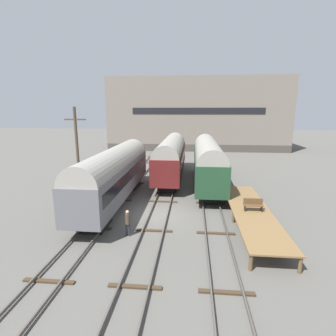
{
  "coord_description": "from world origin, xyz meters",
  "views": [
    {
      "loc": [
        2.61,
        -19.77,
        8.26
      ],
      "look_at": [
        0.0,
        7.68,
        2.2
      ],
      "focal_mm": 28.0,
      "sensor_mm": 36.0,
      "label": 1
    }
  ],
  "objects_px": {
    "train_car_green": "(208,160)",
    "train_car_maroon": "(171,155)",
    "train_car_grey": "(114,172)",
    "person_worker": "(128,221)",
    "utility_pole": "(78,156)",
    "bench": "(253,204)"
  },
  "relations": [
    {
      "from": "train_car_green",
      "to": "train_car_maroon",
      "type": "bearing_deg",
      "value": 146.41
    },
    {
      "from": "train_car_green",
      "to": "train_car_grey",
      "type": "bearing_deg",
      "value": -142.91
    },
    {
      "from": "person_worker",
      "to": "utility_pole",
      "type": "bearing_deg",
      "value": 136.69
    },
    {
      "from": "train_car_grey",
      "to": "person_worker",
      "type": "xyz_separation_m",
      "value": [
        2.7,
        -6.25,
        -1.75
      ]
    },
    {
      "from": "utility_pole",
      "to": "train_car_green",
      "type": "bearing_deg",
      "value": 33.51
    },
    {
      "from": "train_car_grey",
      "to": "bench",
      "type": "distance_m",
      "value": 12.02
    },
    {
      "from": "train_car_green",
      "to": "person_worker",
      "type": "bearing_deg",
      "value": -114.85
    },
    {
      "from": "train_car_green",
      "to": "bench",
      "type": "xyz_separation_m",
      "value": [
        2.83,
        -9.91,
        -1.42
      ]
    },
    {
      "from": "train_car_maroon",
      "to": "bench",
      "type": "distance_m",
      "value": 14.7
    },
    {
      "from": "train_car_green",
      "to": "bench",
      "type": "height_order",
      "value": "train_car_green"
    },
    {
      "from": "train_car_maroon",
      "to": "person_worker",
      "type": "relative_size",
      "value": 8.46
    },
    {
      "from": "train_car_maroon",
      "to": "person_worker",
      "type": "distance_m",
      "value": 15.79
    },
    {
      "from": "train_car_green",
      "to": "utility_pole",
      "type": "relative_size",
      "value": 1.81
    },
    {
      "from": "bench",
      "to": "person_worker",
      "type": "bearing_deg",
      "value": -162.0
    },
    {
      "from": "train_car_green",
      "to": "person_worker",
      "type": "xyz_separation_m",
      "value": [
        -5.91,
        -12.75,
        -1.82
      ]
    },
    {
      "from": "person_worker",
      "to": "train_car_grey",
      "type": "bearing_deg",
      "value": 113.4
    },
    {
      "from": "train_car_grey",
      "to": "train_car_green",
      "type": "xyz_separation_m",
      "value": [
        8.61,
        6.51,
        0.06
      ]
    },
    {
      "from": "utility_pole",
      "to": "train_car_grey",
      "type": "bearing_deg",
      "value": 20.53
    },
    {
      "from": "train_car_grey",
      "to": "bench",
      "type": "relative_size",
      "value": 11.25
    },
    {
      "from": "train_car_maroon",
      "to": "utility_pole",
      "type": "height_order",
      "value": "utility_pole"
    },
    {
      "from": "bench",
      "to": "utility_pole",
      "type": "bearing_deg",
      "value": 170.62
    },
    {
      "from": "train_car_green",
      "to": "bench",
      "type": "bearing_deg",
      "value": -74.04
    }
  ]
}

